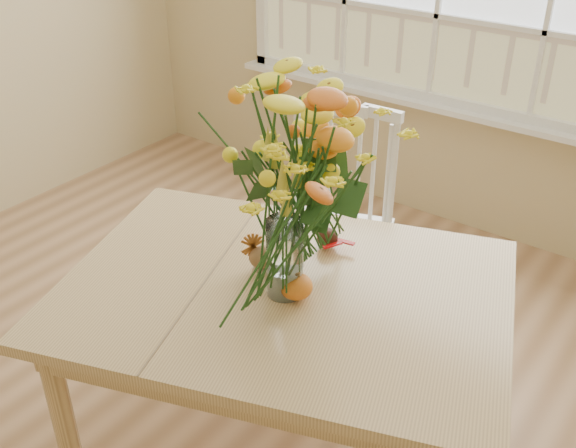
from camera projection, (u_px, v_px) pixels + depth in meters
The scene contains 6 objects.
dining_table at pixel (284, 310), 2.15m from camera, with size 1.63×1.38×0.74m.
windsor_chair at pixel (337, 215), 2.87m from camera, with size 0.58×0.57×0.99m.
flower_vase at pixel (285, 183), 1.89m from camera, with size 0.53×0.53×0.63m.
pumpkin at pixel (296, 288), 2.03m from camera, with size 0.10×0.10×0.08m, color #D25C18.
turkey_figurine at pixel (264, 257), 2.16m from camera, with size 0.12×0.12×0.12m.
dark_gourd at pixel (327, 238), 2.29m from camera, with size 0.13×0.11×0.07m.
Camera 1 is at (1.45, -1.05, 1.98)m, focal length 42.00 mm.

